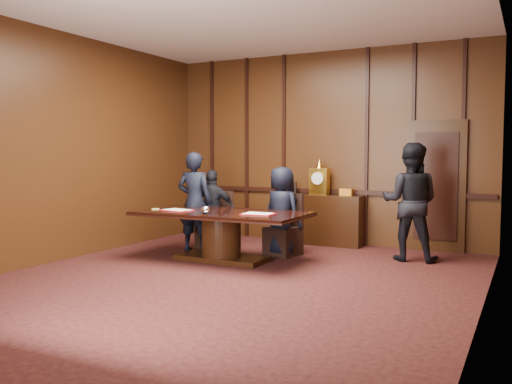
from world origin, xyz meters
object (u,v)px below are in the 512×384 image
Objects in this scene: signatory_left at (213,210)px; witness_right at (410,202)px; witness_left at (195,202)px; conference_table at (221,228)px; signatory_right at (282,211)px; sideboard at (319,217)px.

witness_right reaches higher than signatory_left.
witness_right is (3.37, 0.86, 0.07)m from witness_left.
conference_table is at bearing 110.99° from signatory_left.
witness_right is (1.91, 0.56, 0.19)m from signatory_right.
conference_table is (-0.78, -2.16, 0.02)m from sideboard.
signatory_right is at bearing 50.91° from conference_table.
sideboard is 2.30m from conference_table.
signatory_right is at bearing 161.89° from signatory_left.
signatory_right is at bearing -95.46° from sideboard.
sideboard is at bearing 70.14° from conference_table.
witness_left reaches higher than sideboard.
conference_table is 1.01m from witness_left.
signatory_right is 1.50m from witness_left.
signatory_right is at bearing -176.37° from witness_left.
sideboard is 1.39m from signatory_right.
signatory_left is at bearing -126.49° from witness_left.
signatory_right is (0.65, 0.80, 0.21)m from conference_table.
witness_left is at bearing 148.53° from conference_table.
sideboard is 2.33m from witness_left.
signatory_left is 3.26m from witness_right.
signatory_right is (-0.13, -1.36, 0.23)m from sideboard.
witness_right is (2.56, 1.36, 0.39)m from conference_table.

